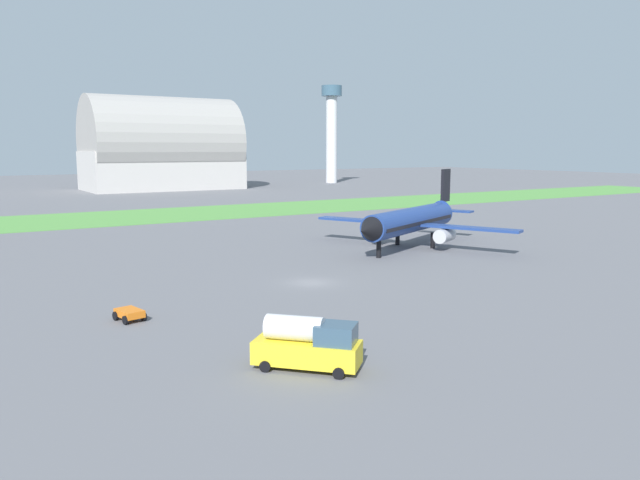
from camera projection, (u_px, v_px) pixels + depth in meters
ground_plane at (311, 283)px, 62.38m from camera, size 600.00×600.00×0.00m
grass_taxiway_strip at (124, 217)px, 122.09m from camera, size 360.00×28.00×0.08m
airplane_midfield_jet at (412, 220)px, 84.13m from camera, size 27.32×27.45×10.36m
baggage_cart_near_gate at (129, 314)px, 48.44m from camera, size 2.19×2.68×0.90m
fuel_truck_midfield at (309, 344)px, 37.64m from camera, size 6.19×6.39×3.29m
hangar_distant at (162, 151)px, 206.62m from camera, size 49.13×30.43×30.60m
control_tower at (332, 126)px, 244.21m from camera, size 8.00×8.00×37.94m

